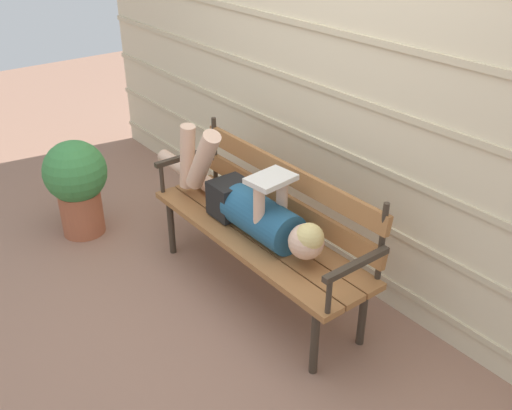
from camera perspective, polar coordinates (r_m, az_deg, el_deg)
name	(u,v)px	position (r m, az deg, el deg)	size (l,w,h in m)	color
ground_plane	(235,302)	(3.50, -2.09, -9.64)	(12.00, 12.00, 0.00)	#936B56
house_siding	(336,91)	(3.37, 7.97, 11.22)	(5.46, 0.08, 2.34)	beige
park_bench	(265,222)	(3.34, 0.92, -1.67)	(1.60, 0.46, 0.87)	#9E6638
reclining_person	(246,203)	(3.32, -1.05, 0.20)	(1.69, 0.27, 0.54)	#23567A
potted_plant	(77,182)	(4.16, -17.42, 2.19)	(0.44, 0.44, 0.70)	#AD5B3D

